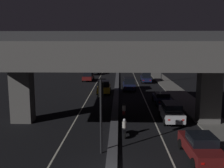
% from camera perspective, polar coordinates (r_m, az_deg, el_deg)
% --- Properties ---
extents(lane_line_left_inner, '(0.12, 126.00, 0.00)m').
position_cam_1_polar(lane_line_left_inner, '(48.06, -3.32, 0.34)').
color(lane_line_left_inner, beige).
rests_on(lane_line_left_inner, ground_plane).
extents(lane_line_right_inner, '(0.12, 126.00, 0.00)m').
position_cam_1_polar(lane_line_right_inner, '(47.99, 5.53, 0.30)').
color(lane_line_right_inner, beige).
rests_on(lane_line_right_inner, ground_plane).
extents(median_divider, '(0.68, 126.00, 0.21)m').
position_cam_1_polar(median_divider, '(47.86, 1.10, 0.44)').
color(median_divider, '#4C4C51').
rests_on(median_divider, ground_plane).
extents(sidewalk_right, '(2.85, 126.00, 0.15)m').
position_cam_1_polar(sidewalk_right, '(41.80, 13.16, -1.08)').
color(sidewalk_right, slate).
rests_on(sidewalk_right, ground_plane).
extents(elevated_overpass, '(21.44, 13.13, 8.20)m').
position_cam_1_polar(elevated_overpass, '(23.10, 0.56, 6.38)').
color(elevated_overpass, '#5B5956').
rests_on(elevated_overpass, ground_plane).
extents(traffic_light_left_of_median, '(0.30, 0.49, 4.90)m').
position_cam_1_polar(traffic_light_left_of_median, '(16.90, -2.41, -4.22)').
color(traffic_light_left_of_median, black).
rests_on(traffic_light_left_of_median, ground_plane).
extents(street_lamp, '(2.00, 0.32, 8.41)m').
position_cam_1_polar(street_lamp, '(48.82, 10.47, 6.14)').
color(street_lamp, '#2D2D30').
rests_on(street_lamp, ground_plane).
extents(car_dark_red_lead, '(1.99, 4.59, 1.60)m').
position_cam_1_polar(car_dark_red_lead, '(17.67, 18.75, -12.72)').
color(car_dark_red_lead, '#591414').
rests_on(car_dark_red_lead, ground_plane).
extents(car_white_second, '(1.88, 4.02, 1.77)m').
position_cam_1_polar(car_white_second, '(24.81, 12.80, -5.93)').
color(car_white_second, silver).
rests_on(car_white_second, ground_plane).
extents(car_dark_blue_third, '(2.00, 4.34, 1.34)m').
position_cam_1_polar(car_dark_blue_third, '(31.82, 10.81, -2.98)').
color(car_dark_blue_third, '#141938').
rests_on(car_dark_blue_third, ground_plane).
extents(car_dark_blue_fourth, '(1.97, 4.06, 1.92)m').
position_cam_1_polar(car_dark_blue_fourth, '(40.11, 3.69, 0.08)').
color(car_dark_blue_fourth, '#141938').
rests_on(car_dark_blue_fourth, ground_plane).
extents(car_dark_blue_fifth, '(1.96, 4.85, 1.96)m').
position_cam_1_polar(car_dark_blue_fifth, '(48.69, 7.37, 1.62)').
color(car_dark_blue_fifth, '#141938').
rests_on(car_dark_blue_fifth, ground_plane).
extents(car_taxi_yellow_lead_oncoming, '(2.00, 4.06, 1.84)m').
position_cam_1_polar(car_taxi_yellow_lead_oncoming, '(37.53, -1.77, -0.64)').
color(car_taxi_yellow_lead_oncoming, gold).
rests_on(car_taxi_yellow_lead_oncoming, ground_plane).
extents(car_dark_red_second_oncoming, '(2.01, 4.11, 1.62)m').
position_cam_1_polar(car_dark_red_second_oncoming, '(50.07, -5.20, 1.65)').
color(car_dark_red_second_oncoming, '#591414').
rests_on(car_dark_red_second_oncoming, ground_plane).
extents(car_black_third_oncoming, '(2.12, 4.33, 1.76)m').
position_cam_1_polar(car_black_third_oncoming, '(60.13, -3.97, 2.94)').
color(car_black_third_oncoming, black).
rests_on(car_black_third_oncoming, ground_plane).
extents(car_silver_fourth_oncoming, '(2.16, 4.75, 1.65)m').
position_cam_1_polar(car_silver_fourth_oncoming, '(71.61, -0.18, 3.89)').
color(car_silver_fourth_oncoming, gray).
rests_on(car_silver_fourth_oncoming, ground_plane).
extents(motorcycle_black_filtering_near, '(0.34, 1.74, 1.39)m').
position_cam_1_polar(motorcycle_black_filtering_near, '(20.67, 2.71, -9.66)').
color(motorcycle_black_filtering_near, black).
rests_on(motorcycle_black_filtering_near, ground_plane).
extents(motorcycle_red_filtering_mid, '(0.32, 1.96, 1.40)m').
position_cam_1_polar(motorcycle_red_filtering_mid, '(25.61, 2.60, -5.97)').
color(motorcycle_red_filtering_mid, black).
rests_on(motorcycle_red_filtering_mid, ground_plane).
extents(pedestrian_on_sidewalk, '(0.36, 0.36, 1.65)m').
position_cam_1_polar(pedestrian_on_sidewalk, '(25.95, 21.43, -5.56)').
color(pedestrian_on_sidewalk, '#2D261E').
rests_on(pedestrian_on_sidewalk, sidewalk_right).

